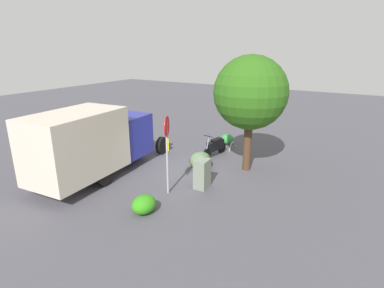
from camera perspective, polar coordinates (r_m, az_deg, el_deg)
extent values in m
plane|color=#4A4850|center=(14.30, -0.99, -4.51)|extent=(60.00, 60.00, 0.00)
cylinder|color=black|center=(12.93, -15.91, -5.55)|extent=(0.92, 0.31, 0.90)
cylinder|color=black|center=(14.22, -21.61, -4.00)|extent=(0.92, 0.31, 0.90)
cylinder|color=black|center=(16.16, -5.57, -0.25)|extent=(0.92, 0.31, 0.90)
cylinder|color=black|center=(17.21, -10.94, 0.63)|extent=(0.92, 0.31, 0.90)
cube|color=beige|center=(12.89, -20.70, -0.07)|extent=(4.00, 2.47, 2.55)
cube|color=#272C95|center=(15.01, -12.47, 1.79)|extent=(1.94, 2.22, 1.90)
cube|color=black|center=(14.86, -12.62, 4.02)|extent=(1.95, 2.06, 0.60)
cylinder|color=black|center=(15.39, 2.84, -1.78)|extent=(0.57, 0.20, 0.56)
cylinder|color=black|center=(16.33, 5.57, -0.68)|extent=(0.57, 0.20, 0.56)
cube|color=black|center=(15.81, 4.38, -0.21)|extent=(1.14, 0.52, 0.48)
cube|color=black|center=(15.80, 4.62, 0.80)|extent=(0.68, 0.39, 0.12)
cylinder|color=slate|center=(15.25, 2.99, 0.21)|extent=(0.29, 0.12, 0.69)
cylinder|color=black|center=(15.15, 3.01, 1.47)|extent=(0.14, 0.55, 0.04)
cylinder|color=#9E9EA3|center=(11.47, -4.63, -2.68)|extent=(0.08, 0.08, 2.84)
cylinder|color=red|center=(11.09, -4.70, 3.27)|extent=(0.71, 0.32, 0.76)
cube|color=yellow|center=(11.27, -4.62, 0.12)|extent=(0.33, 0.33, 0.44)
cylinder|color=#47301E|center=(14.00, 10.28, -0.06)|extent=(0.36, 0.36, 2.41)
sphere|color=#2A5D15|center=(13.49, 10.82, 9.36)|extent=(3.19, 3.19, 3.19)
cube|color=gray|center=(12.20, 1.88, -5.57)|extent=(0.69, 0.53, 1.17)
torus|color=#B7B7BC|center=(17.03, 7.48, -0.97)|extent=(0.85, 0.08, 0.85)
ellipsoid|color=#4D6846|center=(14.15, 1.52, -3.07)|extent=(1.14, 0.93, 0.78)
ellipsoid|color=#308B18|center=(10.67, -8.93, -11.03)|extent=(0.92, 0.75, 0.63)
ellipsoid|color=#348B3F|center=(17.84, 6.50, 0.92)|extent=(0.86, 0.70, 0.58)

